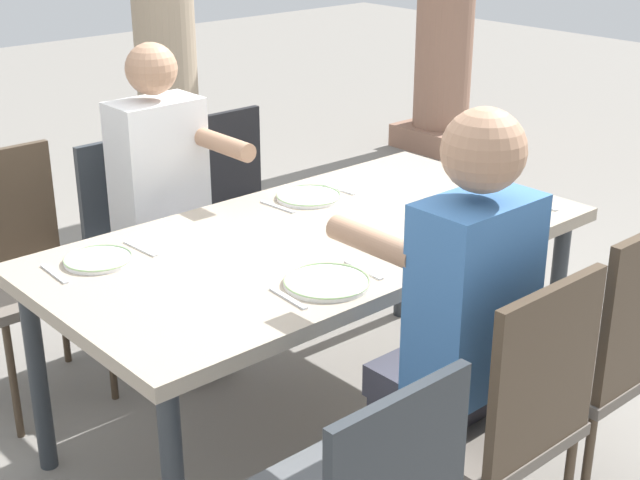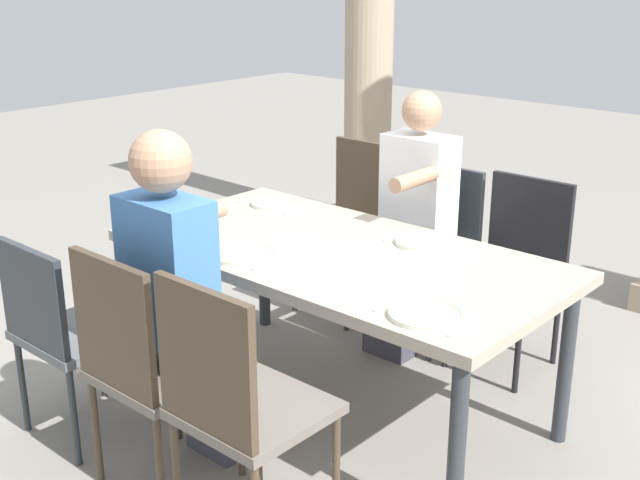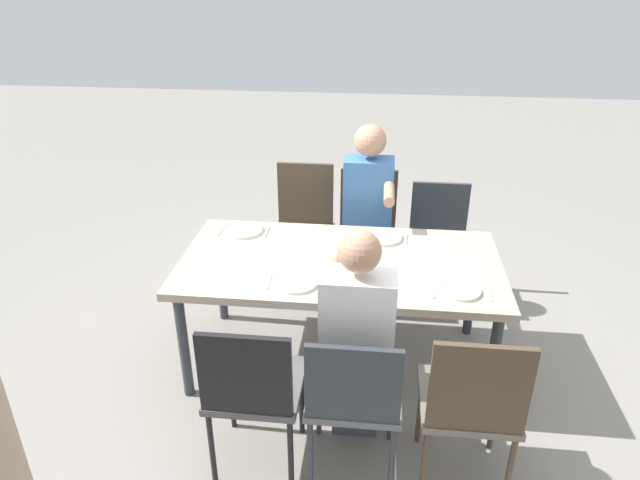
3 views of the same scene
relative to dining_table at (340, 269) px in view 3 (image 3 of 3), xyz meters
The scene contains 22 objects.
ground_plane 0.67m from the dining_table, ahead, with size 16.00×16.00×0.00m, color gray.
dining_table is the anchor object (origin of this frame).
chair_west_north 1.13m from the dining_table, 126.24° to the left, with size 0.44×0.44×0.93m.
chair_west_south 1.13m from the dining_table, 126.37° to the right, with size 0.44×0.44×0.86m.
chair_mid_north 0.92m from the dining_table, 98.48° to the left, with size 0.44×0.44×0.88m.
chair_mid_south 0.93m from the dining_table, 98.39° to the right, with size 0.44×0.44×0.94m.
chair_east_north 0.97m from the dining_table, 69.34° to the left, with size 0.44×0.44×0.90m.
chair_east_south 0.97m from the dining_table, 69.48° to the right, with size 0.44×0.44×0.97m.
diner_woman_green 0.71m from the dining_table, 100.59° to the left, with size 0.35×0.49×1.29m.
diner_man_white 0.73m from the dining_table, 100.75° to the right, with size 0.35×0.50×1.34m.
plate_0 0.72m from the dining_table, 156.74° to the left, with size 0.22×0.22×0.02m.
fork_0 0.86m from the dining_table, 160.70° to the left, with size 0.02×0.17×0.01m, color silver.
spoon_0 0.59m from the dining_table, 150.92° to the left, with size 0.02×0.17×0.01m, color silver.
plate_1 0.40m from the dining_table, 126.95° to the right, with size 0.26×0.26×0.02m.
fork_1 0.51m from the dining_table, 140.78° to the right, with size 0.02×0.17×0.01m, color silver.
spoon_1 0.34m from the dining_table, 105.59° to the right, with size 0.02×0.17×0.01m, color silver.
plate_2 0.37m from the dining_table, 53.13° to the left, with size 0.24×0.24×0.02m.
fork_2 0.31m from the dining_table, 76.47° to the left, with size 0.02×0.17×0.01m, color silver.
spoon_2 0.48m from the dining_table, 38.45° to the left, with size 0.02×0.17×0.01m, color silver.
plate_3 0.73m from the dining_table, 25.99° to the right, with size 0.25×0.25×0.02m.
fork_3 0.60m from the dining_table, 32.36° to the right, with size 0.02×0.17×0.01m, color silver.
spoon_3 0.86m from the dining_table, 21.62° to the right, with size 0.02×0.17×0.01m, color silver.
Camera 3 is at (-0.20, 2.93, 2.33)m, focal length 31.98 mm.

